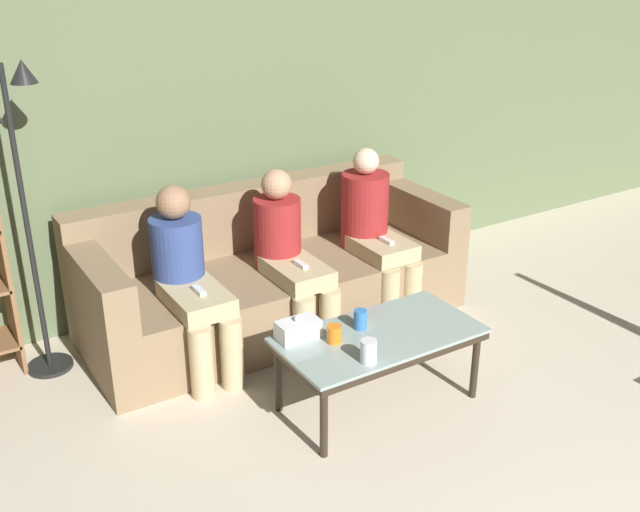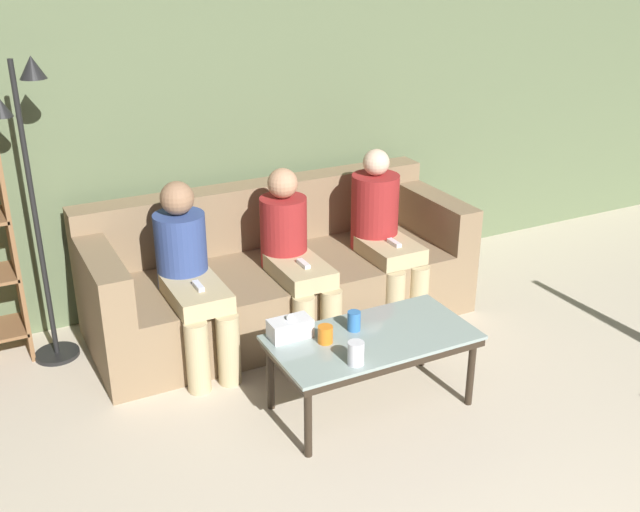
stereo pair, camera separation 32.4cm
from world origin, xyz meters
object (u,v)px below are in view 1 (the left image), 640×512
(cup_near_right, at_px, (334,334))
(seated_person_left_end, at_px, (188,277))
(coffee_table, at_px, (379,341))
(seated_person_mid_left, at_px, (289,254))
(couch, at_px, (271,276))
(standing_lamp, at_px, (24,191))
(tissue_box, at_px, (298,329))
(cup_far_center, at_px, (369,351))
(cup_near_left, at_px, (360,319))
(seated_person_mid_right, at_px, (374,229))

(cup_near_right, height_order, seated_person_left_end, seated_person_left_end)
(coffee_table, distance_m, seated_person_mid_left, 0.92)
(couch, xyz_separation_m, standing_lamp, (-1.37, 0.16, 0.77))
(tissue_box, xyz_separation_m, seated_person_mid_left, (0.36, 0.72, 0.07))
(coffee_table, xyz_separation_m, cup_far_center, (-0.21, -0.20, 0.10))
(cup_near_left, distance_m, cup_near_right, 0.20)
(coffee_table, bearing_deg, cup_near_right, 168.01)
(cup_far_center, bearing_deg, tissue_box, 114.19)
(cup_near_right, bearing_deg, couch, 78.61)
(tissue_box, height_order, standing_lamp, standing_lamp)
(coffee_table, distance_m, cup_far_center, 0.31)
(cup_near_left, relative_size, tissue_box, 0.48)
(standing_lamp, xyz_separation_m, seated_person_left_end, (0.72, -0.41, -0.52))
(cup_near_left, xyz_separation_m, seated_person_left_end, (-0.63, 0.80, 0.08))
(coffee_table, distance_m, standing_lamp, 2.04)
(seated_person_left_end, relative_size, seated_person_mid_right, 0.98)
(seated_person_mid_left, bearing_deg, coffee_table, -88.38)
(coffee_table, xyz_separation_m, tissue_box, (-0.38, 0.18, 0.09))
(cup_near_left, height_order, cup_far_center, cup_far_center)
(cup_near_right, height_order, seated_person_mid_left, seated_person_mid_left)
(seated_person_mid_left, bearing_deg, tissue_box, -116.41)
(cup_near_left, bearing_deg, cup_far_center, -117.89)
(cup_near_right, relative_size, tissue_box, 0.41)
(cup_near_left, bearing_deg, tissue_box, 165.69)
(tissue_box, distance_m, seated_person_left_end, 0.78)
(coffee_table, height_order, standing_lamp, standing_lamp)
(cup_near_right, distance_m, tissue_box, 0.19)
(couch, xyz_separation_m, cup_near_left, (-0.03, -1.05, 0.17))
(tissue_box, distance_m, seated_person_mid_left, 0.81)
(coffee_table, xyz_separation_m, seated_person_left_end, (-0.68, 0.90, 0.18))
(standing_lamp, relative_size, seated_person_mid_left, 1.68)
(coffee_table, xyz_separation_m, seated_person_mid_right, (0.63, 0.93, 0.19))
(tissue_box, relative_size, seated_person_left_end, 0.21)
(tissue_box, bearing_deg, seated_person_mid_left, 63.59)
(coffee_table, height_order, cup_near_left, cup_near_left)
(cup_near_right, distance_m, seated_person_left_end, 0.96)
(seated_person_mid_right, bearing_deg, cup_far_center, -126.60)
(cup_near_left, height_order, seated_person_left_end, seated_person_left_end)
(coffee_table, distance_m, seated_person_mid_right, 1.14)
(couch, xyz_separation_m, cup_far_center, (-0.19, -1.35, 0.18))
(coffee_table, relative_size, cup_near_right, 11.66)
(cup_near_left, distance_m, seated_person_left_end, 1.02)
(tissue_box, bearing_deg, standing_lamp, 132.00)
(standing_lamp, distance_m, seated_person_left_end, 0.98)
(cup_near_right, xyz_separation_m, seated_person_mid_left, (0.22, 0.85, 0.08))
(tissue_box, height_order, seated_person_mid_right, seated_person_mid_right)
(tissue_box, height_order, seated_person_left_end, seated_person_left_end)
(cup_far_center, relative_size, tissue_box, 0.54)
(coffee_table, relative_size, standing_lamp, 0.60)
(cup_near_left, distance_m, standing_lamp, 1.91)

